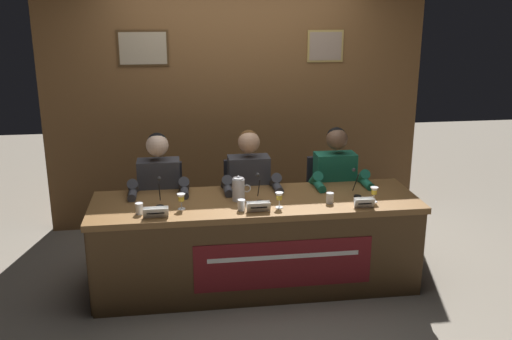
# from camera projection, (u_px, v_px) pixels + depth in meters

# --- Properties ---
(ground_plane) EXTENTS (12.00, 12.00, 0.00)m
(ground_plane) POSITION_uv_depth(u_px,v_px,m) (256.00, 283.00, 4.85)
(ground_plane) COLOR gray
(wall_back_panelled) EXTENTS (3.84, 0.14, 2.60)m
(wall_back_panelled) POSITION_uv_depth(u_px,v_px,m) (236.00, 101.00, 5.87)
(wall_back_panelled) COLOR brown
(wall_back_panelled) RESTS_ON ground_plane
(conference_table) EXTENTS (2.64, 0.78, 0.75)m
(conference_table) POSITION_uv_depth(u_px,v_px,m) (258.00, 233.00, 4.61)
(conference_table) COLOR brown
(conference_table) RESTS_ON ground_plane
(chair_left) EXTENTS (0.44, 0.45, 0.90)m
(chair_left) POSITION_uv_depth(u_px,v_px,m) (161.00, 215.00, 5.17)
(chair_left) COLOR black
(chair_left) RESTS_ON ground_plane
(panelist_left) EXTENTS (0.51, 0.48, 1.22)m
(panelist_left) POSITION_uv_depth(u_px,v_px,m) (159.00, 194.00, 4.90)
(panelist_left) COLOR black
(panelist_left) RESTS_ON ground_plane
(nameplate_left) EXTENTS (0.19, 0.06, 0.08)m
(nameplate_left) POSITION_uv_depth(u_px,v_px,m) (156.00, 212.00, 4.25)
(nameplate_left) COLOR white
(nameplate_left) RESTS_ON conference_table
(juice_glass_left) EXTENTS (0.06, 0.06, 0.12)m
(juice_glass_left) POSITION_uv_depth(u_px,v_px,m) (181.00, 199.00, 4.41)
(juice_glass_left) COLOR white
(juice_glass_left) RESTS_ON conference_table
(water_cup_left) EXTENTS (0.06, 0.06, 0.08)m
(water_cup_left) POSITION_uv_depth(u_px,v_px,m) (139.00, 209.00, 4.32)
(water_cup_left) COLOR silver
(water_cup_left) RESTS_ON conference_table
(microphone_left) EXTENTS (0.06, 0.17, 0.22)m
(microphone_left) POSITION_uv_depth(u_px,v_px,m) (160.00, 197.00, 4.47)
(microphone_left) COLOR black
(microphone_left) RESTS_ON conference_table
(chair_center) EXTENTS (0.44, 0.45, 0.90)m
(chair_center) POSITION_uv_depth(u_px,v_px,m) (247.00, 211.00, 5.27)
(chair_center) COLOR black
(chair_center) RESTS_ON ground_plane
(panelist_center) EXTENTS (0.51, 0.48, 1.22)m
(panelist_center) POSITION_uv_depth(u_px,v_px,m) (250.00, 189.00, 5.01)
(panelist_center) COLOR black
(panelist_center) RESTS_ON ground_plane
(nameplate_center) EXTENTS (0.18, 0.06, 0.08)m
(nameplate_center) POSITION_uv_depth(u_px,v_px,m) (259.00, 207.00, 4.37)
(nameplate_center) COLOR white
(nameplate_center) RESTS_ON conference_table
(juice_glass_center) EXTENTS (0.06, 0.06, 0.12)m
(juice_glass_center) POSITION_uv_depth(u_px,v_px,m) (279.00, 197.00, 4.44)
(juice_glass_center) COLOR white
(juice_glass_center) RESTS_ON conference_table
(water_cup_center) EXTENTS (0.06, 0.06, 0.08)m
(water_cup_center) POSITION_uv_depth(u_px,v_px,m) (242.00, 206.00, 4.40)
(water_cup_center) COLOR silver
(water_cup_center) RESTS_ON conference_table
(microphone_center) EXTENTS (0.06, 0.17, 0.22)m
(microphone_center) POSITION_uv_depth(u_px,v_px,m) (259.00, 193.00, 4.57)
(microphone_center) COLOR black
(microphone_center) RESTS_ON conference_table
(chair_right) EXTENTS (0.44, 0.45, 0.90)m
(chair_right) POSITION_uv_depth(u_px,v_px,m) (330.00, 207.00, 5.38)
(chair_right) COLOR black
(chair_right) RESTS_ON ground_plane
(panelist_right) EXTENTS (0.51, 0.48, 1.22)m
(panelist_right) POSITION_uv_depth(u_px,v_px,m) (337.00, 186.00, 5.11)
(panelist_right) COLOR black
(panelist_right) RESTS_ON ground_plane
(nameplate_right) EXTENTS (0.15, 0.06, 0.08)m
(nameplate_right) POSITION_uv_depth(u_px,v_px,m) (364.00, 203.00, 4.45)
(nameplate_right) COLOR white
(nameplate_right) RESTS_ON conference_table
(juice_glass_right) EXTENTS (0.06, 0.06, 0.12)m
(juice_glass_right) POSITION_uv_depth(u_px,v_px,m) (374.00, 192.00, 4.56)
(juice_glass_right) COLOR white
(juice_glass_right) RESTS_ON conference_table
(water_cup_right) EXTENTS (0.06, 0.06, 0.08)m
(water_cup_right) POSITION_uv_depth(u_px,v_px,m) (330.00, 199.00, 4.55)
(water_cup_right) COLOR silver
(water_cup_right) RESTS_ON conference_table
(microphone_right) EXTENTS (0.06, 0.17, 0.22)m
(microphone_right) POSITION_uv_depth(u_px,v_px,m) (356.00, 188.00, 4.70)
(microphone_right) COLOR black
(microphone_right) RESTS_ON conference_table
(water_pitcher_central) EXTENTS (0.15, 0.10, 0.21)m
(water_pitcher_central) POSITION_uv_depth(u_px,v_px,m) (239.00, 189.00, 4.59)
(water_pitcher_central) COLOR silver
(water_pitcher_central) RESTS_ON conference_table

